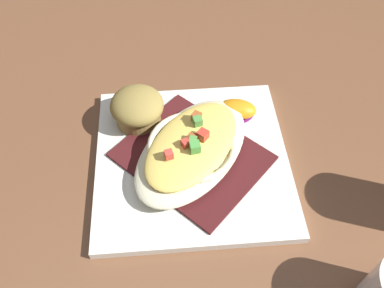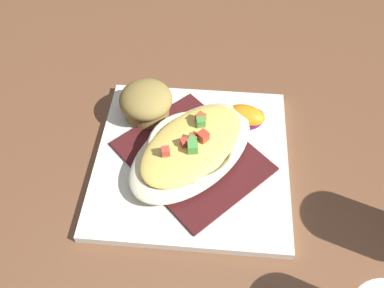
# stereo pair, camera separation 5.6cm
# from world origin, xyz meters

# --- Properties ---
(ground_plane) EXTENTS (2.60, 2.60, 0.00)m
(ground_plane) POSITION_xyz_m (0.00, 0.00, 0.00)
(ground_plane) COLOR brown
(square_plate) EXTENTS (0.30, 0.30, 0.01)m
(square_plate) POSITION_xyz_m (0.00, 0.00, 0.01)
(square_plate) COLOR white
(square_plate) RESTS_ON ground_plane
(folded_napkin) EXTENTS (0.24, 0.24, 0.00)m
(folded_napkin) POSITION_xyz_m (0.00, 0.00, 0.01)
(folded_napkin) COLOR #461618
(folded_napkin) RESTS_ON square_plate
(gratin_dish) EXTENTS (0.23, 0.23, 0.05)m
(gratin_dish) POSITION_xyz_m (-0.00, -0.00, 0.04)
(gratin_dish) COLOR beige
(gratin_dish) RESTS_ON folded_napkin
(muffin) EXTENTS (0.08, 0.08, 0.05)m
(muffin) POSITION_xyz_m (0.06, -0.08, 0.04)
(muffin) COLOR olive
(muffin) RESTS_ON square_plate
(orange_garnish) EXTENTS (0.07, 0.06, 0.03)m
(orange_garnish) POSITION_xyz_m (-0.09, -0.06, 0.02)
(orange_garnish) COLOR #5B155A
(orange_garnish) RESTS_ON square_plate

